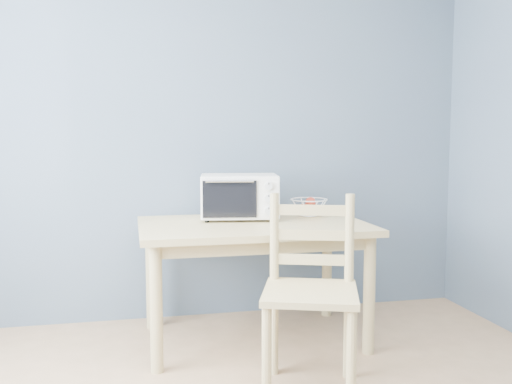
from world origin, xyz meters
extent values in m
cube|color=slate|center=(0.00, 2.25, 1.30)|extent=(4.00, 0.01, 2.60)
cube|color=tan|center=(0.31, 1.67, 0.73)|extent=(1.40, 0.90, 0.04)
cylinder|color=tan|center=(-0.31, 1.30, 0.35)|extent=(0.07, 0.07, 0.71)
cylinder|color=tan|center=(0.93, 1.30, 0.35)|extent=(0.07, 0.07, 0.71)
cylinder|color=tan|center=(-0.31, 2.04, 0.35)|extent=(0.07, 0.07, 0.71)
cylinder|color=tan|center=(0.93, 2.04, 0.35)|extent=(0.07, 0.07, 0.71)
cube|color=silver|center=(0.26, 1.85, 0.90)|extent=(0.54, 0.40, 0.27)
cube|color=black|center=(0.19, 1.86, 0.90)|extent=(0.36, 0.33, 0.21)
cube|color=black|center=(0.17, 1.69, 0.90)|extent=(0.33, 0.06, 0.23)
cylinder|color=silver|center=(0.16, 1.67, 1.01)|extent=(0.29, 0.06, 0.02)
cube|color=silver|center=(0.41, 1.66, 0.90)|extent=(0.14, 0.03, 0.25)
cylinder|color=black|center=(0.03, 1.75, 0.76)|extent=(0.03, 0.03, 0.02)
cylinder|color=black|center=(0.44, 1.69, 0.76)|extent=(0.03, 0.03, 0.02)
cylinder|color=black|center=(0.07, 2.00, 0.76)|extent=(0.03, 0.03, 0.02)
cylinder|color=black|center=(0.48, 1.94, 0.76)|extent=(0.03, 0.03, 0.02)
cylinder|color=silver|center=(0.40, 1.65, 0.98)|extent=(0.05, 0.02, 0.05)
cylinder|color=silver|center=(0.40, 1.65, 0.90)|extent=(0.05, 0.02, 0.05)
cylinder|color=silver|center=(0.40, 1.65, 0.83)|extent=(0.05, 0.02, 0.05)
torus|color=white|center=(0.74, 1.88, 0.86)|extent=(0.29, 0.29, 0.01)
torus|color=white|center=(0.74, 1.88, 0.81)|extent=(0.23, 0.23, 0.01)
torus|color=white|center=(0.74, 1.88, 0.76)|extent=(0.13, 0.13, 0.01)
sphere|color=red|center=(0.71, 1.89, 0.79)|extent=(0.08, 0.08, 0.08)
sphere|color=orange|center=(0.78, 1.86, 0.79)|extent=(0.08, 0.08, 0.08)
sphere|color=#FFBA63|center=(0.74, 1.93, 0.79)|extent=(0.07, 0.07, 0.07)
sphere|color=red|center=(0.75, 1.88, 0.84)|extent=(0.07, 0.07, 0.07)
cube|color=tan|center=(0.43, 0.89, 0.51)|extent=(0.59, 0.59, 0.03)
cylinder|color=tan|center=(0.18, 0.77, 0.25)|extent=(0.05, 0.05, 0.50)
cylinder|color=tan|center=(0.55, 0.64, 0.25)|extent=(0.05, 0.05, 0.50)
cylinder|color=tan|center=(0.31, 1.14, 0.25)|extent=(0.05, 0.05, 0.50)
cylinder|color=tan|center=(0.69, 1.01, 0.25)|extent=(0.05, 0.05, 0.50)
cylinder|color=tan|center=(0.31, 1.14, 0.74)|extent=(0.05, 0.05, 0.50)
cylinder|color=tan|center=(0.69, 1.01, 0.74)|extent=(0.05, 0.05, 0.50)
cube|color=tan|center=(0.50, 1.08, 0.64)|extent=(0.38, 0.15, 0.06)
cube|color=tan|center=(0.50, 1.08, 0.77)|extent=(0.38, 0.15, 0.06)
cube|color=tan|center=(0.50, 1.08, 0.90)|extent=(0.38, 0.15, 0.06)
camera|label=1|loc=(-0.43, -1.76, 1.30)|focal=40.00mm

